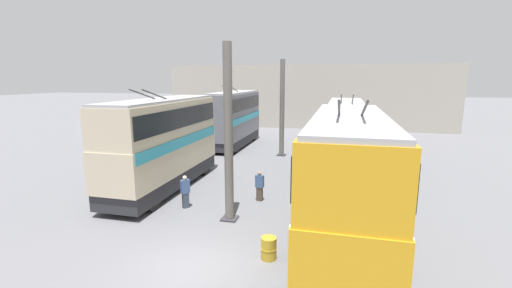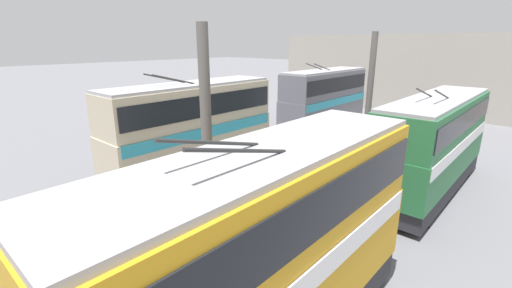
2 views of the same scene
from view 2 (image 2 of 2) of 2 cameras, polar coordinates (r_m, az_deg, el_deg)
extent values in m
cube|color=#A8A093|center=(38.19, 28.27, 9.91)|extent=(0.50, 36.00, 7.97)
cylinder|color=#605B56|center=(12.25, -8.21, 1.01)|extent=(0.39, 0.39, 7.79)
cube|color=#333338|center=(13.78, -7.53, -14.62)|extent=(0.70, 0.70, 0.08)
cylinder|color=#605B56|center=(23.15, 18.37, 7.68)|extent=(0.39, 0.39, 7.79)
cube|color=#333338|center=(24.00, 17.55, -1.43)|extent=(0.70, 0.70, 0.08)
cylinder|color=black|center=(10.88, 17.97, -21.71)|extent=(1.08, 0.30, 1.08)
cylinder|color=black|center=(11.65, 8.06, -18.15)|extent=(1.08, 0.30, 1.08)
cube|color=gold|center=(8.18, 1.98, -21.44)|extent=(9.03, 2.50, 2.03)
cube|color=white|center=(7.75, 2.03, -17.13)|extent=(8.76, 2.54, 0.55)
cube|color=gold|center=(7.15, 2.13, -8.99)|extent=(8.94, 2.42, 1.88)
cube|color=black|center=(7.11, 2.14, -8.31)|extent=(8.67, 2.51, 1.03)
cube|color=#9E9EA3|center=(6.77, 2.22, -1.26)|extent=(8.85, 2.25, 0.14)
cube|color=black|center=(11.37, 16.72, -9.35)|extent=(0.12, 2.30, 1.30)
cylinder|color=#282828|center=(5.64, -2.31, -1.12)|extent=(2.35, 0.07, 0.65)
cylinder|color=#282828|center=(6.12, -7.03, 0.21)|extent=(2.35, 0.07, 0.65)
cylinder|color=black|center=(22.31, 31.83, -3.46)|extent=(0.91, 0.30, 0.91)
cylinder|color=black|center=(22.69, 26.67, -2.40)|extent=(0.91, 0.30, 0.91)
cylinder|color=black|center=(15.67, 26.78, -10.62)|extent=(0.91, 0.30, 0.91)
cylinder|color=black|center=(16.21, 19.59, -8.83)|extent=(0.91, 0.30, 0.91)
cube|color=#28282D|center=(18.98, 26.70, -5.36)|extent=(10.02, 2.45, 0.75)
cube|color=#286B3D|center=(18.56, 27.23, -1.52)|extent=(10.22, 2.50, 1.92)
cube|color=white|center=(18.38, 27.51, 0.52)|extent=(9.91, 2.54, 0.55)
cube|color=#286B3D|center=(18.14, 27.97, 3.89)|extent=(10.12, 2.42, 1.67)
cube|color=black|center=(18.13, 28.01, 4.15)|extent=(9.81, 2.51, 0.92)
cube|color=#9E9EA3|center=(18.00, 28.36, 6.70)|extent=(10.02, 2.25, 0.14)
cube|color=black|center=(23.31, 30.58, 1.89)|extent=(0.12, 2.30, 1.23)
cylinder|color=#282828|center=(16.64, 28.61, 7.27)|extent=(2.35, 0.07, 0.65)
cylinder|color=#282828|center=(16.81, 26.29, 7.65)|extent=(2.35, 0.07, 0.65)
cylinder|color=black|center=(20.33, -0.81, -2.36)|extent=(1.09, 0.30, 1.09)
cylinder|color=black|center=(21.73, -4.90, -1.16)|extent=(1.09, 0.30, 1.09)
cylinder|color=black|center=(16.46, -16.53, -7.80)|extent=(1.09, 0.30, 1.09)
cylinder|color=black|center=(18.16, -20.09, -5.79)|extent=(1.09, 0.30, 1.09)
cube|color=#28282D|center=(18.86, -10.14, -3.68)|extent=(9.35, 2.45, 0.80)
cube|color=beige|center=(18.43, -10.36, 0.42)|extent=(9.54, 2.50, 2.01)
cube|color=teal|center=(18.24, -10.48, 2.63)|extent=(9.25, 2.54, 0.55)
cube|color=beige|center=(17.99, -10.68, 6.46)|extent=(9.45, 2.42, 1.93)
cube|color=black|center=(17.97, -10.70, 6.76)|extent=(9.16, 2.51, 1.06)
cube|color=#9E9EA3|center=(17.84, -10.86, 9.73)|extent=(9.35, 2.25, 0.14)
cube|color=black|center=(21.48, -0.48, 3.56)|extent=(0.12, 2.30, 1.29)
cylinder|color=#282828|center=(16.82, -13.44, 10.41)|extent=(2.35, 0.07, 0.65)
cylinder|color=#282828|center=(17.39, -14.80, 10.51)|extent=(2.35, 0.07, 0.65)
cylinder|color=black|center=(30.84, 15.76, 3.51)|extent=(0.99, 0.30, 0.99)
cylinder|color=black|center=(31.79, 12.38, 4.12)|extent=(0.99, 0.30, 0.99)
cylinder|color=black|center=(25.61, 9.63, 1.30)|extent=(0.99, 0.30, 0.99)
cylinder|color=black|center=(26.73, 5.83, 2.10)|extent=(0.99, 0.30, 0.99)
cube|color=#28282D|center=(28.56, 11.06, 3.15)|extent=(8.95, 2.45, 0.77)
cube|color=slate|center=(28.28, 11.22, 5.83)|extent=(9.13, 2.50, 1.95)
cube|color=teal|center=(28.16, 11.30, 7.23)|extent=(8.86, 2.54, 0.55)
cube|color=slate|center=(27.99, 11.44, 9.74)|extent=(9.04, 2.42, 1.94)
cube|color=black|center=(27.98, 11.45, 9.94)|extent=(8.77, 2.51, 1.07)
cube|color=#9E9EA3|center=(27.89, 11.57, 11.86)|extent=(8.95, 2.25, 0.14)
cube|color=black|center=(32.16, 15.39, 7.18)|extent=(0.12, 2.30, 1.25)
cylinder|color=#282828|center=(26.71, 11.00, 12.48)|extent=(2.35, 0.07, 0.65)
cylinder|color=#282828|center=(27.08, 9.70, 12.59)|extent=(2.35, 0.07, 0.65)
cube|color=#384251|center=(15.84, -11.46, -9.04)|extent=(0.36, 0.35, 0.76)
cube|color=#3D5684|center=(15.55, -11.61, -6.66)|extent=(0.48, 0.45, 0.67)
sphere|color=beige|center=(15.39, -11.71, -5.15)|extent=(0.22, 0.22, 0.22)
cube|color=#473D33|center=(14.83, 2.32, -10.63)|extent=(0.25, 0.33, 0.74)
cube|color=#3D5684|center=(14.52, 2.35, -8.21)|extent=(0.32, 0.46, 0.64)
sphere|color=#A37A5B|center=(14.35, 2.37, -6.68)|extent=(0.21, 0.21, 0.21)
camera|label=1|loc=(7.70, -101.27, -10.01)|focal=24.00mm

